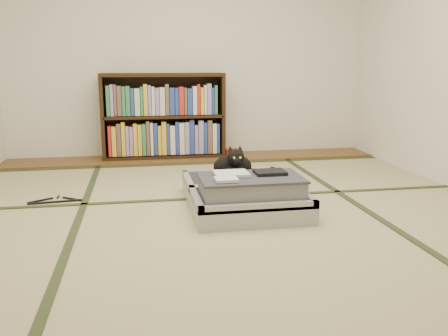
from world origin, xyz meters
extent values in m
plane|color=tan|center=(0.00, 0.00, 0.00)|extent=(4.50, 4.50, 0.00)
cube|color=brown|center=(0.00, 2.00, 0.01)|extent=(4.00, 0.50, 0.02)
cube|color=#AB1F0D|center=(0.44, 2.03, 0.06)|extent=(0.16, 0.11, 0.07)
plane|color=silver|center=(0.00, 2.25, 1.20)|extent=(4.00, 0.00, 4.00)
cube|color=#2D381E|center=(-1.00, 0.00, 0.00)|extent=(0.05, 4.50, 0.01)
cube|color=#2D381E|center=(1.00, 0.00, 0.00)|extent=(0.05, 4.50, 0.01)
cube|color=#2D381E|center=(0.00, 0.40, 0.00)|extent=(4.00, 0.05, 0.01)
cube|color=#2D381E|center=(0.00, 1.70, 0.00)|extent=(4.00, 0.05, 0.01)
cube|color=black|center=(-0.95, 2.07, 0.47)|extent=(0.04, 0.30, 0.85)
cube|color=black|center=(0.33, 2.07, 0.47)|extent=(0.04, 0.30, 0.85)
cube|color=black|center=(-0.31, 2.07, 0.03)|extent=(1.32, 0.30, 0.04)
cube|color=black|center=(-0.31, 2.07, 0.91)|extent=(1.32, 0.30, 0.04)
cube|color=black|center=(-0.31, 2.07, 0.47)|extent=(1.26, 0.30, 0.03)
cube|color=black|center=(-0.31, 2.21, 0.47)|extent=(1.32, 0.02, 0.85)
cube|color=gray|center=(-0.31, 2.05, 0.25)|extent=(1.19, 0.21, 0.36)
cube|color=gray|center=(-0.31, 2.05, 0.66)|extent=(1.19, 0.21, 0.32)
cube|color=#A4A5A9|center=(0.15, -0.10, 0.07)|extent=(0.78, 0.52, 0.14)
cube|color=#2E2D35|center=(0.15, -0.10, 0.10)|extent=(0.70, 0.44, 0.10)
cube|color=#A4A5A9|center=(0.15, -0.34, 0.14)|extent=(0.78, 0.04, 0.05)
cube|color=#A4A5A9|center=(0.15, 0.14, 0.14)|extent=(0.78, 0.04, 0.05)
cube|color=#A4A5A9|center=(-0.22, -0.10, 0.14)|extent=(0.04, 0.52, 0.05)
cube|color=#A4A5A9|center=(0.52, -0.10, 0.14)|extent=(0.04, 0.52, 0.05)
cube|color=#A4A5A9|center=(0.15, 0.42, 0.07)|extent=(0.78, 0.52, 0.14)
cube|color=#2E2D35|center=(0.15, 0.42, 0.10)|extent=(0.70, 0.44, 0.10)
cube|color=#A4A5A9|center=(0.15, 0.18, 0.14)|extent=(0.78, 0.04, 0.05)
cube|color=#A4A5A9|center=(0.15, 0.66, 0.14)|extent=(0.78, 0.04, 0.05)
cube|color=#A4A5A9|center=(-0.22, 0.42, 0.14)|extent=(0.04, 0.52, 0.05)
cube|color=#A4A5A9|center=(0.52, 0.42, 0.14)|extent=(0.04, 0.52, 0.05)
cylinder|color=black|center=(0.15, 0.16, 0.15)|extent=(0.71, 0.03, 0.03)
cube|color=gray|center=(0.15, -0.10, 0.20)|extent=(0.67, 0.41, 0.14)
cube|color=#35353C|center=(0.15, -0.10, 0.28)|extent=(0.69, 0.43, 0.02)
cube|color=silver|center=(0.03, -0.05, 0.30)|extent=(0.23, 0.19, 0.02)
cube|color=black|center=(0.30, -0.05, 0.30)|extent=(0.21, 0.17, 0.02)
cube|color=silver|center=(-0.03, -0.20, 0.30)|extent=(0.15, 0.13, 0.02)
cube|color=white|center=(-0.08, -0.35, 0.07)|extent=(0.06, 0.01, 0.04)
cube|color=white|center=(0.05, -0.35, 0.06)|extent=(0.05, 0.01, 0.04)
cube|color=orange|center=(0.41, -0.35, 0.07)|extent=(0.05, 0.01, 0.04)
cube|color=#197F33|center=(0.34, -0.35, 0.10)|extent=(0.04, 0.01, 0.03)
ellipsoid|color=black|center=(0.13, 0.43, 0.24)|extent=(0.30, 0.20, 0.19)
ellipsoid|color=black|center=(0.13, 0.34, 0.22)|extent=(0.15, 0.11, 0.11)
ellipsoid|color=black|center=(0.13, 0.31, 0.34)|extent=(0.13, 0.12, 0.12)
sphere|color=black|center=(0.13, 0.26, 0.32)|extent=(0.06, 0.06, 0.06)
cone|color=black|center=(0.10, 0.33, 0.40)|extent=(0.05, 0.06, 0.06)
cone|color=black|center=(0.17, 0.33, 0.40)|extent=(0.05, 0.06, 0.06)
sphere|color=#A5BF33|center=(0.11, 0.26, 0.34)|extent=(0.02, 0.02, 0.02)
sphere|color=#A5BF33|center=(0.16, 0.26, 0.34)|extent=(0.02, 0.02, 0.02)
cylinder|color=black|center=(0.24, 0.52, 0.18)|extent=(0.18, 0.11, 0.03)
torus|color=white|center=(0.31, 0.44, 0.16)|extent=(0.11, 0.11, 0.01)
torus|color=white|center=(0.32, 0.43, 0.17)|extent=(0.09, 0.09, 0.01)
cube|color=black|center=(-1.22, 0.49, 0.01)|extent=(0.39, 0.06, 0.01)
cube|color=black|center=(-1.34, 0.55, 0.01)|extent=(0.17, 0.12, 0.01)
cube|color=black|center=(-1.10, 0.55, 0.01)|extent=(0.17, 0.13, 0.01)
cylinder|color=black|center=(-1.22, 0.63, 0.01)|extent=(0.01, 0.07, 0.01)
camera|label=1|loc=(-0.57, -3.11, 1.03)|focal=38.00mm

